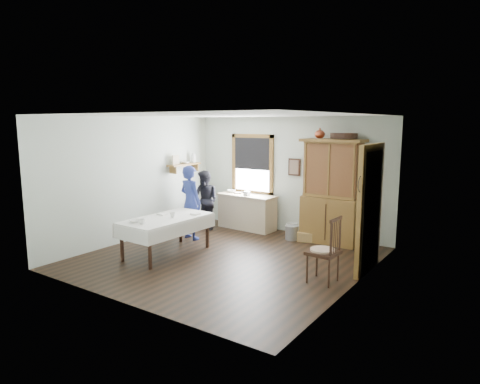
# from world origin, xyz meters

# --- Properties ---
(room) EXTENTS (5.01, 5.01, 2.70)m
(room) POSITION_xyz_m (0.00, 0.00, 1.35)
(room) COLOR black
(room) RESTS_ON ground
(window) EXTENTS (1.18, 0.07, 1.48)m
(window) POSITION_xyz_m (-1.00, 2.46, 1.63)
(window) COLOR white
(window) RESTS_ON room
(doorway) EXTENTS (0.09, 1.14, 2.22)m
(doorway) POSITION_xyz_m (2.46, 0.85, 1.16)
(doorway) COLOR #4E4538
(doorway) RESTS_ON room
(wall_shelf) EXTENTS (0.24, 1.00, 0.44)m
(wall_shelf) POSITION_xyz_m (-2.37, 1.54, 1.57)
(wall_shelf) COLOR olive
(wall_shelf) RESTS_ON room
(framed_picture) EXTENTS (0.30, 0.04, 0.40)m
(framed_picture) POSITION_xyz_m (0.15, 2.46, 1.55)
(framed_picture) COLOR #341C12
(framed_picture) RESTS_ON room
(rug_beater) EXTENTS (0.01, 0.27, 0.27)m
(rug_beater) POSITION_xyz_m (2.45, 0.30, 1.72)
(rug_beater) COLOR black
(rug_beater) RESTS_ON room
(work_counter) EXTENTS (1.50, 0.64, 0.84)m
(work_counter) POSITION_xyz_m (-0.95, 2.15, 0.42)
(work_counter) COLOR tan
(work_counter) RESTS_ON room
(china_hutch) EXTENTS (1.31, 0.62, 2.23)m
(china_hutch) POSITION_xyz_m (1.21, 2.16, 1.12)
(china_hutch) COLOR olive
(china_hutch) RESTS_ON room
(dining_table) EXTENTS (1.02, 1.87, 0.74)m
(dining_table) POSITION_xyz_m (-1.12, -0.45, 0.37)
(dining_table) COLOR white
(dining_table) RESTS_ON room
(spindle_chair) EXTENTS (0.53, 0.53, 1.10)m
(spindle_chair) POSITION_xyz_m (2.02, -0.11, 0.55)
(spindle_chair) COLOR #341C12
(spindle_chair) RESTS_ON room
(pail) EXTENTS (0.31, 0.31, 0.32)m
(pail) POSITION_xyz_m (0.42, 1.88, 0.16)
(pail) COLOR #989BA0
(pail) RESTS_ON room
(wicker_basket) EXTENTS (0.41, 0.35, 0.20)m
(wicker_basket) POSITION_xyz_m (0.73, 1.94, 0.10)
(wicker_basket) COLOR tan
(wicker_basket) RESTS_ON room
(woman_blue) EXTENTS (0.61, 0.45, 1.52)m
(woman_blue) POSITION_xyz_m (-1.48, 0.68, 0.76)
(woman_blue) COLOR navy
(woman_blue) RESTS_ON room
(figure_dark) EXTENTS (0.71, 0.58, 1.33)m
(figure_dark) POSITION_xyz_m (-1.72, 1.50, 0.67)
(figure_dark) COLOR black
(figure_dark) RESTS_ON room
(table_cup_a) EXTENTS (0.12, 0.12, 0.09)m
(table_cup_a) POSITION_xyz_m (-1.12, -1.09, 0.78)
(table_cup_a) COLOR silver
(table_cup_a) RESTS_ON dining_table
(table_cup_b) EXTENTS (0.14, 0.14, 0.10)m
(table_cup_b) POSITION_xyz_m (-1.02, -0.37, 0.79)
(table_cup_b) COLOR silver
(table_cup_b) RESTS_ON dining_table
(table_bowl) EXTENTS (0.27, 0.27, 0.06)m
(table_bowl) POSITION_xyz_m (-1.31, -1.08, 0.77)
(table_bowl) COLOR silver
(table_bowl) RESTS_ON dining_table
(counter_book) EXTENTS (0.24, 0.26, 0.02)m
(counter_book) POSITION_xyz_m (-1.34, 2.19, 0.85)
(counter_book) COLOR #7B6352
(counter_book) RESTS_ON work_counter
(counter_bowl) EXTENTS (0.25, 0.25, 0.06)m
(counter_bowl) POSITION_xyz_m (-1.46, 2.22, 0.87)
(counter_bowl) COLOR silver
(counter_bowl) RESTS_ON work_counter
(shelf_bowl) EXTENTS (0.22, 0.22, 0.05)m
(shelf_bowl) POSITION_xyz_m (-2.37, 1.55, 1.60)
(shelf_bowl) COLOR silver
(shelf_bowl) RESTS_ON wall_shelf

